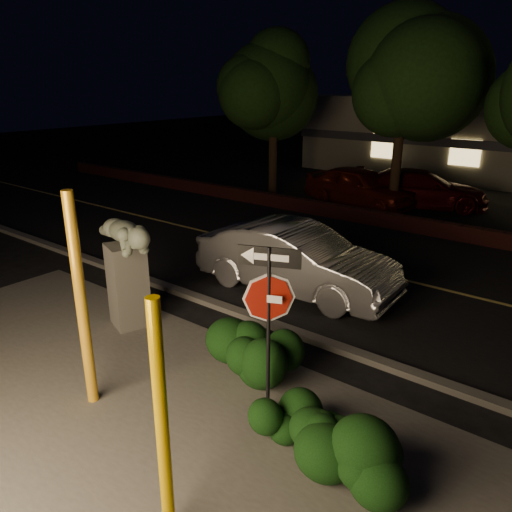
{
  "coord_description": "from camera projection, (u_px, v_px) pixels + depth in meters",
  "views": [
    {
      "loc": [
        4.8,
        -4.54,
        4.8
      ],
      "look_at": [
        -0.77,
        2.59,
        1.6
      ],
      "focal_mm": 35.0,
      "sensor_mm": 36.0,
      "label": 1
    }
  ],
  "objects": [
    {
      "name": "lane_marking",
      "position": [
        384.0,
        275.0,
        12.95
      ],
      "size": [
        80.0,
        0.12,
        0.0
      ],
      "primitive_type": "cube",
      "color": "tan",
      "rests_on": "road"
    },
    {
      "name": "yellow_pole_left",
      "position": [
        81.0,
        303.0,
        7.34
      ],
      "size": [
        0.17,
        0.17,
        3.38
      ],
      "primitive_type": "cylinder",
      "color": "gold",
      "rests_on": "ground"
    },
    {
      "name": "hedge_right",
      "position": [
        304.0,
        416.0,
        6.78
      ],
      "size": [
        1.52,
        0.89,
        0.96
      ],
      "primitive_type": "ellipsoid",
      "rotation": [
        0.0,
        0.0,
        0.08
      ],
      "color": "black",
      "rests_on": "ground"
    },
    {
      "name": "curb",
      "position": [
        296.0,
        333.0,
        9.89
      ],
      "size": [
        80.0,
        0.25,
        0.12
      ],
      "primitive_type": "cube",
      "color": "#4C4944",
      "rests_on": "ground"
    },
    {
      "name": "brick_wall",
      "position": [
        441.0,
        230.0,
        16.06
      ],
      "size": [
        40.0,
        0.35,
        0.5
      ],
      "primitive_type": "cube",
      "color": "#401614",
      "rests_on": "ground"
    },
    {
      "name": "tree_far_a",
      "position": [
        274.0,
        66.0,
        20.28
      ],
      "size": [
        4.6,
        4.6,
        7.43
      ],
      "color": "black",
      "rests_on": "ground"
    },
    {
      "name": "hedge_far_right",
      "position": [
        364.0,
        455.0,
        6.07
      ],
      "size": [
        1.5,
        1.03,
        0.98
      ],
      "primitive_type": "ellipsoid",
      "rotation": [
        0.0,
        0.0,
        -0.11
      ],
      "color": "black",
      "rests_on": "ground"
    },
    {
      "name": "sculpture",
      "position": [
        126.0,
        260.0,
        9.85
      ],
      "size": [
        2.15,
        1.24,
        2.33
      ],
      "rotation": [
        0.0,
        0.0,
        -0.35
      ],
      "color": "#4C4944",
      "rests_on": "ground"
    },
    {
      "name": "yellow_pole_right",
      "position": [
        162.0,
        425.0,
        5.12
      ],
      "size": [
        0.14,
        0.14,
        2.89
      ],
      "primitive_type": "cylinder",
      "color": "#DFAA01",
      "rests_on": "ground"
    },
    {
      "name": "parked_car_darkred",
      "position": [
        420.0,
        189.0,
        19.65
      ],
      "size": [
        5.52,
        3.99,
        1.48
      ],
      "primitive_type": "imported",
      "rotation": [
        0.0,
        0.0,
        1.99
      ],
      "color": "#46080B",
      "rests_on": "ground"
    },
    {
      "name": "parked_car_red",
      "position": [
        360.0,
        187.0,
        19.87
      ],
      "size": [
        4.84,
        2.52,
        1.57
      ],
      "primitive_type": "imported",
      "rotation": [
        0.0,
        0.0,
        1.42
      ],
      "color": "maroon",
      "rests_on": "ground"
    },
    {
      "name": "parking_lot",
      "position": [
        488.0,
        204.0,
        20.37
      ],
      "size": [
        40.0,
        12.0,
        0.01
      ],
      "primitive_type": "cube",
      "color": "black",
      "rests_on": "ground"
    },
    {
      "name": "patio",
      "position": [
        142.0,
        441.0,
        7.01
      ],
      "size": [
        14.0,
        6.0,
        0.02
      ],
      "primitive_type": "cube",
      "color": "#4C4944",
      "rests_on": "ground"
    },
    {
      "name": "signpost",
      "position": [
        269.0,
        299.0,
        7.04
      ],
      "size": [
        0.84,
        0.37,
        2.65
      ],
      "rotation": [
        0.0,
        0.0,
        0.4
      ],
      "color": "black",
      "rests_on": "ground"
    },
    {
      "name": "hedge_center",
      "position": [
        250.0,
        347.0,
        8.46
      ],
      "size": [
        2.0,
        0.96,
        1.03
      ],
      "primitive_type": "ellipsoid",
      "rotation": [
        0.0,
        0.0,
        -0.01
      ],
      "color": "black",
      "rests_on": "ground"
    },
    {
      "name": "tree_far_b",
      "position": [
        408.0,
        41.0,
        16.99
      ],
      "size": [
        5.2,
        5.2,
        8.41
      ],
      "color": "black",
      "rests_on": "ground"
    },
    {
      "name": "silver_sedan",
      "position": [
        296.0,
        259.0,
        11.77
      ],
      "size": [
        4.94,
        1.89,
        1.61
      ],
      "primitive_type": "imported",
      "rotation": [
        0.0,
        0.0,
        1.61
      ],
      "color": "silver",
      "rests_on": "ground"
    },
    {
      "name": "road",
      "position": [
        384.0,
        275.0,
        12.95
      ],
      "size": [
        80.0,
        8.0,
        0.01
      ],
      "primitive_type": "cube",
      "color": "black",
      "rests_on": "ground"
    },
    {
      "name": "ground",
      "position": [
        426.0,
        247.0,
        15.18
      ],
      "size": [
        90.0,
        90.0,
        0.0
      ],
      "primitive_type": "plane",
      "color": "black",
      "rests_on": "ground"
    }
  ]
}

